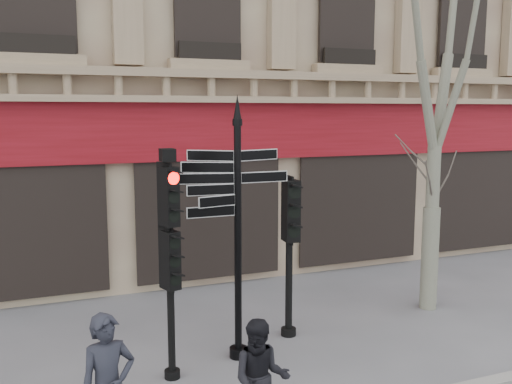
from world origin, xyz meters
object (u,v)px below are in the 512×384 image
Objects in this scene: pedestrian_b at (261,379)px; fingerpost at (238,184)px; traffic_signal_secondary at (289,228)px; plane_tree at (440,24)px; traffic_signal_main at (169,236)px.

fingerpost is at bearing 99.28° from pedestrian_b.
fingerpost is 1.51× the size of traffic_signal_secondary.
plane_tree is 5.37× the size of pedestrian_b.
pedestrian_b is at bearing -88.77° from traffic_signal_main.
traffic_signal_secondary is (2.36, 0.85, -0.23)m from traffic_signal_main.
fingerpost reaches higher than traffic_signal_secondary.
plane_tree is at bearing 9.96° from traffic_signal_secondary.
plane_tree is at bearing 54.09° from pedestrian_b.
traffic_signal_main is at bearing -154.98° from fingerpost.
fingerpost is 0.53× the size of plane_tree.
traffic_signal_main is 6.75m from plane_tree.
traffic_signal_secondary is 0.35× the size of plane_tree.
traffic_signal_main is at bearing -154.42° from traffic_signal_secondary.
plane_tree reaches higher than traffic_signal_main.
fingerpost is 2.84× the size of pedestrian_b.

